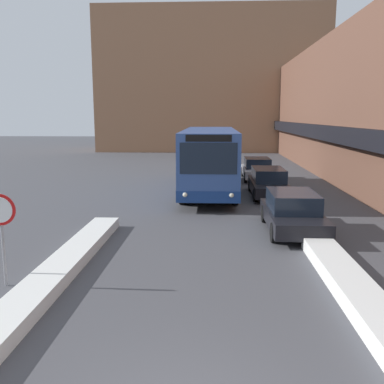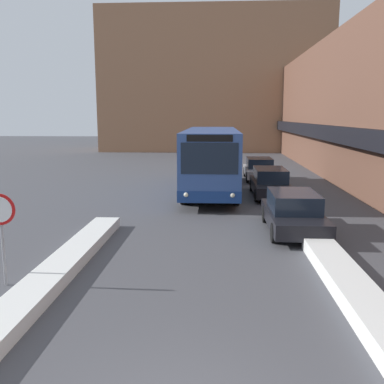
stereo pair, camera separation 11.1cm
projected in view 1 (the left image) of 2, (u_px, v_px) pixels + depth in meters
building_row_right at (361, 108)px, 27.85m from camera, size 5.50×60.00×9.19m
building_backdrop_far at (211, 82)px, 50.23m from camera, size 26.00×8.00×15.94m
snow_bank_left at (36, 293)px, 9.62m from camera, size 0.90×13.03×0.34m
snow_bank_right at (359, 295)px, 9.42m from camera, size 0.90×8.01×0.40m
city_bus at (210, 158)px, 22.97m from camera, size 2.74×10.96×3.37m
parked_car_front at (293, 212)px, 15.22m from camera, size 1.87×4.39×1.42m
parked_car_middle at (268, 182)px, 21.95m from camera, size 1.80×4.68×1.44m
parked_car_back at (257, 168)px, 27.73m from camera, size 1.83×4.32×1.40m
stop_sign at (1, 220)px, 10.14m from camera, size 0.76×0.08×2.28m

